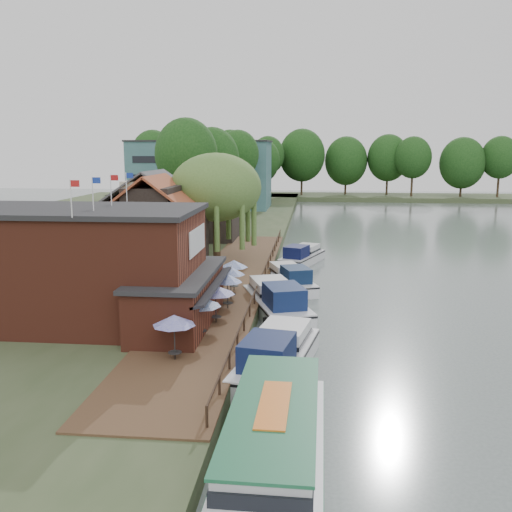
{
  "coord_description": "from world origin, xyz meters",
  "views": [
    {
      "loc": [
        -1.32,
        -34.31,
        11.8
      ],
      "look_at": [
        -6.0,
        12.0,
        3.0
      ],
      "focal_mm": 40.0,
      "sensor_mm": 36.0,
      "label": 1
    }
  ],
  "objects_px": {
    "hotel_block": "(201,174)",
    "umbrella_0": "(174,337)",
    "cottage_b": "(154,212)",
    "umbrella_4": "(231,283)",
    "umbrella_3": "(228,291)",
    "cruiser_3": "(302,254)",
    "pub": "(106,266)",
    "cruiser_1": "(276,297)",
    "umbrella_1": "(200,317)",
    "cruiser_0": "(277,350)",
    "cruiser_2": "(290,276)",
    "tour_boat": "(272,450)",
    "willow": "(216,208)",
    "swan": "(295,418)",
    "umbrella_5": "(234,275)",
    "cottage_c": "(207,204)",
    "cottage_a": "(156,225)",
    "umbrella_2": "(216,304)"
  },
  "relations": [
    {
      "from": "hotel_block",
      "to": "umbrella_1",
      "type": "xyz_separation_m",
      "value": [
        14.33,
        -73.31,
        -4.86
      ]
    },
    {
      "from": "umbrella_2",
      "to": "umbrella_5",
      "type": "relative_size",
      "value": 1.02
    },
    {
      "from": "umbrella_0",
      "to": "umbrella_4",
      "type": "height_order",
      "value": "same"
    },
    {
      "from": "cruiser_3",
      "to": "tour_boat",
      "type": "bearing_deg",
      "value": -70.66
    },
    {
      "from": "umbrella_2",
      "to": "swan",
      "type": "distance_m",
      "value": 12.03
    },
    {
      "from": "cottage_a",
      "to": "willow",
      "type": "distance_m",
      "value": 6.8
    },
    {
      "from": "umbrella_4",
      "to": "cruiser_0",
      "type": "bearing_deg",
      "value": -69.31
    },
    {
      "from": "cottage_c",
      "to": "swan",
      "type": "bearing_deg",
      "value": -74.69
    },
    {
      "from": "cruiser_3",
      "to": "cottage_a",
      "type": "bearing_deg",
      "value": -121.74
    },
    {
      "from": "hotel_block",
      "to": "umbrella_0",
      "type": "xyz_separation_m",
      "value": [
        13.71,
        -76.97,
        -4.86
      ]
    },
    {
      "from": "umbrella_5",
      "to": "cruiser_0",
      "type": "distance_m",
      "value": 13.85
    },
    {
      "from": "umbrella_4",
      "to": "swan",
      "type": "bearing_deg",
      "value": -72.23
    },
    {
      "from": "cruiser_2",
      "to": "tour_boat",
      "type": "distance_m",
      "value": 29.29
    },
    {
      "from": "willow",
      "to": "umbrella_5",
      "type": "relative_size",
      "value": 4.39
    },
    {
      "from": "umbrella_5",
      "to": "cottage_c",
      "type": "bearing_deg",
      "value": 104.91
    },
    {
      "from": "willow",
      "to": "hotel_block",
      "type": "bearing_deg",
      "value": 102.71
    },
    {
      "from": "cottage_c",
      "to": "umbrella_2",
      "type": "relative_size",
      "value": 3.49
    },
    {
      "from": "umbrella_3",
      "to": "cruiser_3",
      "type": "distance_m",
      "value": 21.84
    },
    {
      "from": "umbrella_0",
      "to": "cruiser_3",
      "type": "xyz_separation_m",
      "value": [
        5.9,
        31.04,
        -1.23
      ]
    },
    {
      "from": "umbrella_0",
      "to": "cruiser_3",
      "type": "distance_m",
      "value": 31.62
    },
    {
      "from": "willow",
      "to": "umbrella_0",
      "type": "bearing_deg",
      "value": -85.13
    },
    {
      "from": "hotel_block",
      "to": "cruiser_3",
      "type": "bearing_deg",
      "value": -66.88
    },
    {
      "from": "pub",
      "to": "swan",
      "type": "bearing_deg",
      "value": -39.9
    },
    {
      "from": "cruiser_1",
      "to": "umbrella_1",
      "type": "bearing_deg",
      "value": -132.54
    },
    {
      "from": "cottage_a",
      "to": "cruiser_3",
      "type": "relative_size",
      "value": 0.97
    },
    {
      "from": "umbrella_1",
      "to": "tour_boat",
      "type": "distance_m",
      "value": 13.74
    },
    {
      "from": "cruiser_0",
      "to": "cruiser_1",
      "type": "relative_size",
      "value": 0.98
    },
    {
      "from": "hotel_block",
      "to": "pub",
      "type": "bearing_deg",
      "value": -83.57
    },
    {
      "from": "umbrella_3",
      "to": "umbrella_4",
      "type": "relative_size",
      "value": 1.0
    },
    {
      "from": "cottage_b",
      "to": "umbrella_1",
      "type": "relative_size",
      "value": 3.91
    },
    {
      "from": "swan",
      "to": "umbrella_0",
      "type": "bearing_deg",
      "value": 147.01
    },
    {
      "from": "cottage_a",
      "to": "willow",
      "type": "relative_size",
      "value": 0.82
    },
    {
      "from": "umbrella_1",
      "to": "umbrella_4",
      "type": "xyz_separation_m",
      "value": [
        0.55,
        8.4,
        0.0
      ]
    },
    {
      "from": "pub",
      "to": "umbrella_1",
      "type": "distance_m",
      "value": 7.14
    },
    {
      "from": "tour_boat",
      "to": "hotel_block",
      "type": "bearing_deg",
      "value": 103.63
    },
    {
      "from": "pub",
      "to": "cruiser_1",
      "type": "distance_m",
      "value": 12.42
    },
    {
      "from": "pub",
      "to": "umbrella_4",
      "type": "relative_size",
      "value": 8.42
    },
    {
      "from": "umbrella_0",
      "to": "pub",
      "type": "bearing_deg",
      "value": 133.75
    },
    {
      "from": "pub",
      "to": "cruiser_0",
      "type": "xyz_separation_m",
      "value": [
        10.89,
        -4.52,
        -3.38
      ]
    },
    {
      "from": "tour_boat",
      "to": "pub",
      "type": "bearing_deg",
      "value": 128.07
    },
    {
      "from": "cottage_c",
      "to": "umbrella_3",
      "type": "bearing_deg",
      "value": -76.96
    },
    {
      "from": "cottage_b",
      "to": "umbrella_4",
      "type": "distance_m",
      "value": 22.01
    },
    {
      "from": "umbrella_2",
      "to": "umbrella_3",
      "type": "relative_size",
      "value": 1.02
    },
    {
      "from": "umbrella_0",
      "to": "umbrella_2",
      "type": "distance_m",
      "value": 6.55
    },
    {
      "from": "umbrella_5",
      "to": "umbrella_0",
      "type": "bearing_deg",
      "value": -94.05
    },
    {
      "from": "cottage_a",
      "to": "umbrella_4",
      "type": "height_order",
      "value": "cottage_a"
    },
    {
      "from": "pub",
      "to": "swan",
      "type": "relative_size",
      "value": 45.45
    },
    {
      "from": "umbrella_1",
      "to": "umbrella_5",
      "type": "relative_size",
      "value": 1.03
    },
    {
      "from": "willow",
      "to": "swan",
      "type": "xyz_separation_m",
      "value": [
        8.57,
        -30.09,
        -5.99
      ]
    },
    {
      "from": "pub",
      "to": "cottage_a",
      "type": "distance_m",
      "value": 15.05
    }
  ]
}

